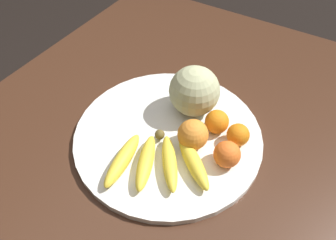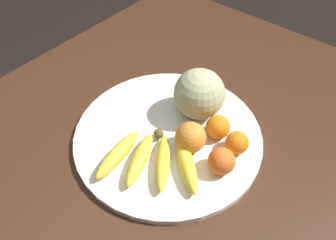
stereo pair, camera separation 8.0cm
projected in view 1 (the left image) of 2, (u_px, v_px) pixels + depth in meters
name	position (u px, v px, depth m)	size (l,w,h in m)	color
kitchen_table	(162.00, 162.00, 0.91)	(1.39, 1.09, 0.75)	#3D2316
fruit_bowl	(168.00, 135.00, 0.84)	(0.48, 0.48, 0.02)	white
melon	(194.00, 91.00, 0.84)	(0.13, 0.13, 0.13)	#B2B789
banana_bunch	(158.00, 161.00, 0.75)	(0.23, 0.25, 0.04)	brown
orange_front_left	(238.00, 135.00, 0.79)	(0.06, 0.06, 0.06)	orange
orange_front_right	(193.00, 135.00, 0.78)	(0.08, 0.08, 0.08)	orange
orange_mid_center	(217.00, 122.00, 0.82)	(0.06, 0.06, 0.06)	orange
orange_back_left	(227.00, 154.00, 0.75)	(0.06, 0.06, 0.06)	orange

